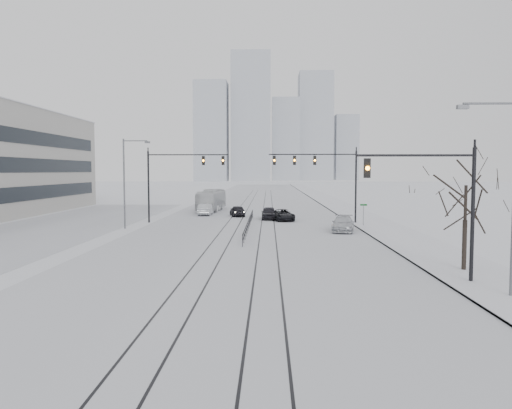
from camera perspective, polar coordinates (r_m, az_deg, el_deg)
name	(u,v)px	position (r m, az deg, el deg)	size (l,w,h in m)	color
ground	(219,316)	(20.54, -4.23, -12.59)	(500.00, 500.00, 0.00)	silver
road	(256,207)	(79.84, 0.02, -0.29)	(22.00, 260.00, 0.02)	silver
sidewalk_east	(341,207)	(80.64, 9.66, -0.26)	(5.00, 260.00, 0.16)	silver
curb	(325,207)	(80.32, 7.93, -0.27)	(0.10, 260.00, 0.12)	gray
parking_strip	(71,223)	(59.14, -20.39, -2.00)	(14.00, 60.00, 0.03)	silver
tram_rails	(252,219)	(59.92, -0.45, -1.67)	(5.30, 180.00, 0.01)	black
skyline	(274,128)	(294.29, 2.05, 8.72)	(96.00, 48.00, 72.00)	#A0A6B0
traffic_mast_near	(441,195)	(27.10, 20.42, 0.98)	(6.10, 0.37, 7.00)	black
traffic_mast_ne	(325,171)	(54.94, 7.92, 3.78)	(9.60, 0.37, 8.00)	black
traffic_mast_nw	(175,173)	(56.58, -9.27, 3.58)	(9.10, 0.37, 8.00)	black
street_light_east	(508,184)	(25.03, 26.84, 2.07)	(2.73, 0.25, 9.00)	#595B60
street_light_west	(127,177)	(51.59, -14.53, 3.08)	(2.73, 0.25, 9.00)	#595B60
bare_tree	(466,194)	(30.76, 22.86, 1.10)	(4.40, 4.40, 6.10)	black
median_fence	(249,224)	(49.92, -0.83, -2.21)	(0.06, 24.00, 1.00)	black
street_sign	(363,212)	(52.70, 12.19, -0.79)	(0.70, 0.06, 2.40)	#595B60
sedan_sb_inner	(237,211)	(63.74, -2.14, -0.73)	(1.65, 4.09, 1.40)	black
sedan_sb_outer	(206,209)	(65.73, -5.78, -0.56)	(1.59, 4.56, 1.50)	silver
sedan_nb_front	(283,215)	(58.21, 3.08, -1.21)	(2.18, 4.72, 1.31)	black
sedan_nb_right	(343,224)	(48.46, 9.92, -2.21)	(2.03, 4.99, 1.45)	silver
sedan_nb_far	(269,213)	(59.72, 1.49, -0.99)	(1.77, 4.39, 1.50)	black
box_truck	(211,200)	(72.59, -5.12, 0.48)	(2.58, 11.01, 3.07)	silver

